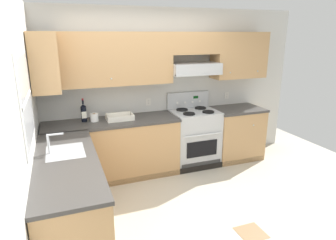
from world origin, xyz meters
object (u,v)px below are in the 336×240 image
object	(u,v)px
stove	(194,137)
wine_bottle	(84,112)
bowl	(120,118)
paper_towel_roll	(94,117)

from	to	relation	value
stove	wine_bottle	bearing A→B (deg)	176.76
stove	wine_bottle	world-z (taller)	wine_bottle
bowl	wine_bottle	bearing A→B (deg)	170.28
stove	paper_towel_roll	size ratio (longest dim) A/B	10.10
bowl	paper_towel_roll	bearing A→B (deg)	173.54
wine_bottle	paper_towel_roll	size ratio (longest dim) A/B	2.90
bowl	paper_towel_roll	size ratio (longest dim) A/B	3.33
paper_towel_roll	wine_bottle	bearing A→B (deg)	162.07
wine_bottle	bowl	world-z (taller)	wine_bottle
stove	paper_towel_roll	distance (m)	1.68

